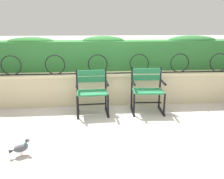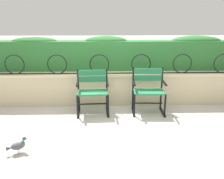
{
  "view_description": "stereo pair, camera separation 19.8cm",
  "coord_description": "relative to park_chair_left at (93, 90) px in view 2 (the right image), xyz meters",
  "views": [
    {
      "loc": [
        -0.33,
        -4.01,
        1.75
      ],
      "look_at": [
        0.0,
        0.11,
        0.55
      ],
      "focal_mm": 36.9,
      "sensor_mm": 36.0,
      "label": 1
    },
    {
      "loc": [
        -0.13,
        -4.02,
        1.75
      ],
      "look_at": [
        0.0,
        0.11,
        0.55
      ],
      "focal_mm": 36.9,
      "sensor_mm": 36.0,
      "label": 2
    }
  ],
  "objects": [
    {
      "name": "pigeon_far_side",
      "position": [
        -0.97,
        -1.51,
        -0.35
      ],
      "size": [
        0.27,
        0.18,
        0.22
      ],
      "color": "#5B5B66",
      "rests_on": "ground"
    },
    {
      "name": "park_chair_right",
      "position": [
        1.12,
        0.01,
        0.01
      ],
      "size": [
        0.66,
        0.55,
        0.88
      ],
      "color": "#237547",
      "rests_on": "ground"
    },
    {
      "name": "ground_plane",
      "position": [
        0.38,
        -0.38,
        -0.46
      ],
      "size": [
        60.0,
        60.0,
        0.0
      ],
      "primitive_type": "plane",
      "color": "#BCB7AD"
    },
    {
      "name": "hedge_row",
      "position": [
        0.41,
        1.0,
        0.6
      ],
      "size": [
        7.2,
        0.6,
        0.77
      ],
      "color": "#2D7033",
      "rests_on": "stone_wall"
    },
    {
      "name": "stone_wall",
      "position": [
        0.38,
        0.53,
        -0.11
      ],
      "size": [
        7.34,
        0.41,
        0.7
      ],
      "color": "beige",
      "rests_on": "ground"
    },
    {
      "name": "iron_arch_fence",
      "position": [
        0.16,
        0.45,
        0.41
      ],
      "size": [
        6.8,
        0.02,
        0.42
      ],
      "color": "black",
      "rests_on": "stone_wall"
    },
    {
      "name": "park_chair_left",
      "position": [
        0.0,
        0.0,
        0.0
      ],
      "size": [
        0.64,
        0.55,
        0.86
      ],
      "color": "#237547",
      "rests_on": "ground"
    }
  ]
}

